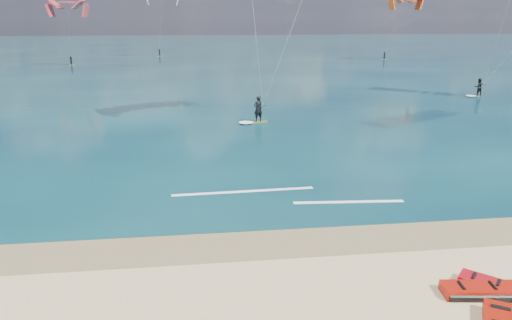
{
  "coord_description": "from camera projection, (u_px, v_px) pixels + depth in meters",
  "views": [
    {
      "loc": [
        -1.51,
        -11.69,
        7.81
      ],
      "look_at": [
        0.84,
        8.0,
        1.59
      ],
      "focal_mm": 32.0,
      "sensor_mm": 36.0,
      "label": 1
    }
  ],
  "objects": [
    {
      "name": "ground",
      "position": [
        215.0,
        90.0,
        51.48
      ],
      "size": [
        320.0,
        320.0,
        0.0
      ],
      "primitive_type": "plane",
      "color": "tan",
      "rests_on": "ground"
    },
    {
      "name": "packed_kite_left",
      "position": [
        487.0,
        295.0,
        13.41
      ],
      "size": [
        2.91,
        1.35,
        0.37
      ],
      "primitive_type": null,
      "rotation": [
        0.0,
        0.0,
        -0.12
      ],
      "color": "#A71508",
      "rests_on": "ground"
    },
    {
      "name": "distant_kites",
      "position": [
        220.0,
        30.0,
        82.1
      ],
      "size": [
        63.2,
        19.63,
        12.23
      ],
      "color": "#CC3C3F",
      "rests_on": "ground"
    },
    {
      "name": "wet_sand_strip",
      "position": [
        249.0,
        244.0,
        16.43
      ],
      "size": [
        320.0,
        2.4,
        0.01
      ],
      "primitive_type": "cube",
      "color": "olive",
      "rests_on": "ground"
    },
    {
      "name": "sea",
      "position": [
        207.0,
        50.0,
        112.11
      ],
      "size": [
        320.0,
        200.0,
        0.04
      ],
      "primitive_type": "cube",
      "color": "#092532",
      "rests_on": "ground"
    },
    {
      "name": "packed_kite_mid",
      "position": [
        493.0,
        291.0,
        13.61
      ],
      "size": [
        2.21,
        2.14,
        0.35
      ],
      "primitive_type": null,
      "rotation": [
        0.0,
        0.0,
        -0.74
      ],
      "color": "#AA0B17",
      "rests_on": "ground"
    },
    {
      "name": "shoreline_foam",
      "position": [
        287.0,
        196.0,
        20.77
      ],
      "size": [
        10.26,
        2.34,
        0.01
      ],
      "color": "white",
      "rests_on": "ground"
    }
  ]
}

